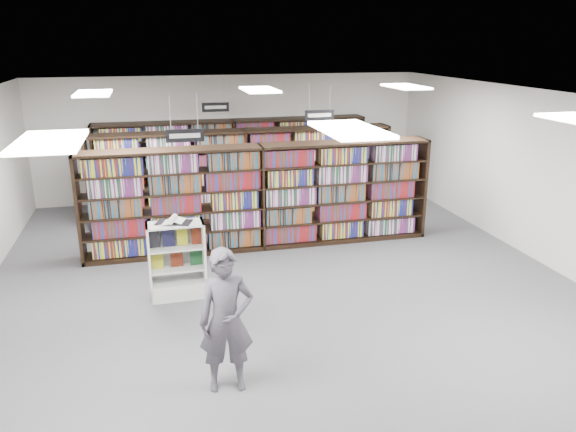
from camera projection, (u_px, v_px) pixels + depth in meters
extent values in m
plane|color=#48484D|center=(285.00, 286.00, 9.71)|extent=(12.00, 12.00, 0.00)
cube|color=silver|center=(284.00, 98.00, 8.74)|extent=(10.00, 12.00, 0.10)
cube|color=white|center=(231.00, 137.00, 14.78)|extent=(10.00, 0.10, 3.20)
cube|color=white|center=(547.00, 179.00, 10.37)|extent=(0.10, 12.00, 3.20)
cube|color=black|center=(261.00, 197.00, 11.25)|extent=(7.00, 0.60, 2.10)
cube|color=maroon|center=(261.00, 197.00, 11.25)|extent=(6.88, 0.42, 1.98)
cube|color=black|center=(244.00, 175.00, 13.10)|extent=(7.00, 0.60, 2.10)
cube|color=maroon|center=(244.00, 175.00, 13.10)|extent=(6.88, 0.42, 1.98)
cube|color=black|center=(234.00, 160.00, 14.67)|extent=(7.00, 0.60, 2.10)
cube|color=maroon|center=(234.00, 160.00, 14.67)|extent=(6.88, 0.42, 1.98)
cylinder|color=#B2B2B7|center=(170.00, 112.00, 9.36)|extent=(0.01, 0.01, 0.58)
cylinder|color=#B2B2B7|center=(197.00, 112.00, 9.47)|extent=(0.01, 0.01, 0.58)
cube|color=black|center=(185.00, 136.00, 9.54)|extent=(0.65, 0.02, 0.22)
cube|color=silver|center=(185.00, 136.00, 9.52)|extent=(0.52, 0.00, 0.08)
cylinder|color=#B2B2B7|center=(309.00, 97.00, 11.90)|extent=(0.01, 0.01, 0.58)
cylinder|color=#B2B2B7|center=(330.00, 96.00, 12.00)|extent=(0.01, 0.01, 0.58)
cube|color=black|center=(319.00, 115.00, 12.07)|extent=(0.65, 0.02, 0.22)
cube|color=silver|center=(320.00, 115.00, 12.06)|extent=(0.52, 0.00, 0.08)
cylinder|color=#B2B2B7|center=(205.00, 90.00, 13.29)|extent=(0.01, 0.01, 0.58)
cylinder|color=#B2B2B7|center=(224.00, 90.00, 13.40)|extent=(0.01, 0.01, 0.58)
cube|color=black|center=(215.00, 107.00, 13.46)|extent=(0.65, 0.02, 0.22)
cube|color=silver|center=(216.00, 107.00, 13.45)|extent=(0.52, 0.00, 0.08)
cube|color=white|center=(50.00, 142.00, 5.29)|extent=(0.60, 1.20, 0.04)
cube|color=white|center=(350.00, 130.00, 5.98)|extent=(0.60, 1.20, 0.04)
cube|color=white|center=(93.00, 93.00, 9.92)|extent=(0.60, 1.20, 0.04)
cube|color=white|center=(260.00, 90.00, 10.61)|extent=(0.60, 1.20, 0.04)
cube|color=white|center=(406.00, 87.00, 11.29)|extent=(0.60, 1.20, 0.04)
cube|color=silver|center=(179.00, 288.00, 9.28)|extent=(0.92, 0.47, 0.27)
cube|color=silver|center=(150.00, 263.00, 9.02)|extent=(0.05, 0.46, 1.28)
cube|color=silver|center=(204.00, 258.00, 9.24)|extent=(0.05, 0.46, 1.28)
cube|color=silver|center=(176.00, 256.00, 9.33)|extent=(0.91, 0.05, 1.28)
cube|color=silver|center=(175.00, 224.00, 8.94)|extent=(0.92, 0.47, 0.03)
cube|color=silver|center=(177.00, 268.00, 9.17)|extent=(0.84, 0.43, 0.02)
cube|color=silver|center=(176.00, 247.00, 9.06)|extent=(0.84, 0.43, 0.02)
cube|color=black|center=(154.00, 239.00, 8.98)|extent=(0.18, 0.07, 0.28)
cube|color=black|center=(168.00, 238.00, 9.04)|extent=(0.18, 0.07, 0.28)
cube|color=gold|center=(182.00, 237.00, 9.09)|extent=(0.18, 0.07, 0.28)
cube|color=maroon|center=(196.00, 236.00, 9.15)|extent=(0.18, 0.07, 0.28)
cube|color=gold|center=(157.00, 261.00, 9.10)|extent=(0.20, 0.06, 0.26)
cube|color=maroon|center=(177.00, 259.00, 9.18)|extent=(0.20, 0.06, 0.26)
cube|color=#174D23|center=(196.00, 257.00, 9.25)|extent=(0.20, 0.06, 0.26)
cube|color=black|center=(174.00, 222.00, 8.96)|extent=(0.62, 0.48, 0.01)
cube|color=white|center=(166.00, 222.00, 8.93)|extent=(0.33, 0.36, 0.05)
cube|color=white|center=(182.00, 221.00, 8.99)|extent=(0.32, 0.36, 0.07)
cylinder|color=white|center=(173.00, 219.00, 8.94)|extent=(0.18, 0.30, 0.10)
imported|color=#4A454F|center=(226.00, 321.00, 6.63)|extent=(0.69, 0.48, 1.80)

